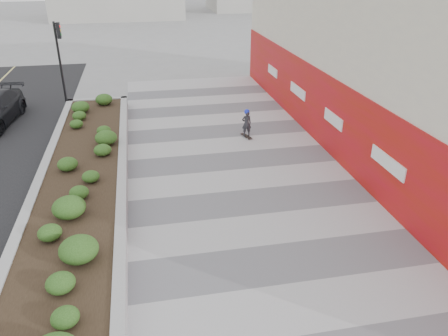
# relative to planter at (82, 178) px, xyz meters

# --- Properties ---
(ground) EXTENTS (160.00, 160.00, 0.00)m
(ground) POSITION_rel_planter_xyz_m (5.50, -7.00, -0.42)
(ground) COLOR gray
(ground) RESTS_ON ground
(walkway) EXTENTS (8.00, 36.00, 0.01)m
(walkway) POSITION_rel_planter_xyz_m (5.50, -4.00, -0.41)
(walkway) COLOR #A8A8AD
(walkway) RESTS_ON ground
(building) EXTENTS (6.04, 24.08, 8.00)m
(building) POSITION_rel_planter_xyz_m (12.48, 1.98, 3.56)
(building) COLOR silver
(building) RESTS_ON ground
(planter) EXTENTS (3.00, 18.00, 0.90)m
(planter) POSITION_rel_planter_xyz_m (0.00, 0.00, 0.00)
(planter) COLOR #9E9EA0
(planter) RESTS_ON ground
(traffic_signal_near) EXTENTS (0.33, 0.28, 4.20)m
(traffic_signal_near) POSITION_rel_planter_xyz_m (-1.73, 10.50, 2.34)
(traffic_signal_near) COLOR black
(traffic_signal_near) RESTS_ON ground
(manhole_cover) EXTENTS (0.44, 0.44, 0.01)m
(manhole_cover) POSITION_rel_planter_xyz_m (6.00, -4.00, -0.42)
(manhole_cover) COLOR #595654
(manhole_cover) RESTS_ON ground
(skateboarder) EXTENTS (0.42, 0.75, 1.30)m
(skateboarder) POSITION_rel_planter_xyz_m (6.62, 3.46, 0.24)
(skateboarder) COLOR beige
(skateboarder) RESTS_ON ground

